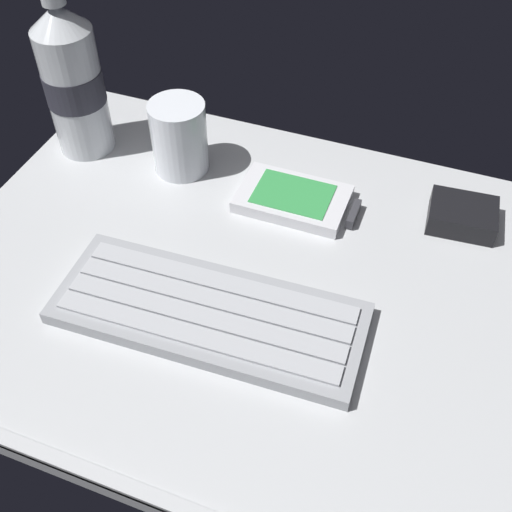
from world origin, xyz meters
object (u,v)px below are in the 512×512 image
Objects in this scene: juice_cup at (179,140)px; water_bottle at (73,80)px; keyboard at (209,313)px; charger_block at (462,215)px; handheld_device at (298,200)px.

water_bottle is (-12.58, -0.30, 5.10)cm from juice_cup.
juice_cup reaches higher than keyboard.
charger_block is (32.10, 1.80, -2.71)cm from juice_cup.
keyboard is 32.15cm from water_bottle.
water_bottle reaches higher than keyboard.
juice_cup is 0.41× the size of water_bottle.
keyboard is at bearing -37.94° from water_bottle.
handheld_device is at bearing -5.87° from juice_cup.
charger_block reaches higher than keyboard.
water_bottle is at bearing 177.43° from handheld_device.
handheld_device is 0.62× the size of water_bottle.
juice_cup is (-11.93, 19.41, 3.10)cm from keyboard.
handheld_device is 15.30cm from juice_cup.
handheld_device is at bearing 80.61° from keyboard.
water_bottle is at bearing -178.64° from juice_cup.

